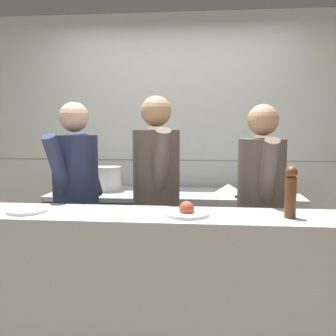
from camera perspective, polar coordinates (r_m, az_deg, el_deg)
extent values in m
cube|color=silver|center=(4.00, 0.91, 3.32)|extent=(8.00, 0.06, 2.60)
cube|color=gray|center=(3.97, 0.87, 1.14)|extent=(8.00, 0.00, 0.01)
cube|color=#38383D|center=(3.84, -8.17, -10.16)|extent=(1.06, 0.70, 0.85)
cube|color=#B7BABF|center=(3.74, -8.28, -3.64)|extent=(1.08, 0.71, 0.04)
cube|color=#B7BABF|center=(3.51, -9.53, -10.66)|extent=(0.95, 0.03, 0.10)
cube|color=#B7BABF|center=(3.74, 9.82, -10.34)|extent=(1.14, 0.65, 0.88)
cube|color=black|center=(3.59, 10.06, -17.75)|extent=(1.12, 0.04, 0.10)
cube|color=#B7BABF|center=(2.48, -1.60, -17.80)|extent=(2.71, 0.45, 0.99)
cylinder|color=beige|center=(3.75, -8.64, -1.53)|extent=(0.24, 0.24, 0.23)
cylinder|color=beige|center=(3.74, -8.67, 0.13)|extent=(0.25, 0.25, 0.01)
cone|color=#B7BABF|center=(3.68, 8.77, -2.90)|extent=(0.27, 0.27, 0.08)
cube|color=#B7BABF|center=(3.53, 13.04, -3.98)|extent=(0.23, 0.13, 0.01)
cube|color=black|center=(3.44, 10.57, -4.07)|extent=(0.11, 0.07, 0.02)
cylinder|color=white|center=(2.51, -19.86, -5.82)|extent=(0.24, 0.24, 0.02)
cylinder|color=white|center=(2.28, 2.73, -6.67)|extent=(0.25, 0.25, 0.02)
sphere|color=#B24733|center=(2.27, 2.73, -5.90)|extent=(0.09, 0.09, 0.09)
cylinder|color=brown|center=(2.30, 17.35, -4.12)|extent=(0.06, 0.06, 0.23)
sphere|color=brown|center=(2.28, 17.47, -0.58)|extent=(0.07, 0.07, 0.07)
cube|color=black|center=(3.20, -12.95, -14.21)|extent=(0.32, 0.25, 0.78)
cylinder|color=#262D4C|center=(3.03, -13.28, -1.44)|extent=(0.41, 0.41, 0.65)
sphere|color=#D8AD84|center=(3.01, -13.49, 7.21)|extent=(0.22, 0.22, 0.22)
cylinder|color=#262D4C|center=(3.19, -11.40, 0.36)|extent=(0.17, 0.34, 0.54)
cylinder|color=#262D4C|center=(2.86, -15.46, -0.43)|extent=(0.17, 0.34, 0.54)
cube|color=black|center=(3.12, -1.67, -14.45)|extent=(0.34, 0.27, 0.80)
cylinder|color=brown|center=(2.94, -1.71, -0.93)|extent=(0.43, 0.43, 0.66)
sphere|color=tan|center=(2.92, -1.74, 8.25)|extent=(0.23, 0.23, 0.23)
cylinder|color=brown|center=(3.13, -2.28, 0.95)|extent=(0.19, 0.35, 0.56)
cylinder|color=brown|center=(2.73, -1.08, 0.17)|extent=(0.19, 0.35, 0.56)
cube|color=black|center=(3.04, 13.05, -15.50)|extent=(0.30, 0.20, 0.77)
cylinder|color=brown|center=(2.86, 13.40, -2.25)|extent=(0.36, 0.36, 0.64)
sphere|color=tan|center=(2.83, 13.63, 6.80)|extent=(0.22, 0.22, 0.22)
cylinder|color=brown|center=(3.04, 12.72, -0.31)|extent=(0.12, 0.33, 0.53)
cylinder|color=brown|center=(2.65, 14.25, -1.27)|extent=(0.12, 0.33, 0.53)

